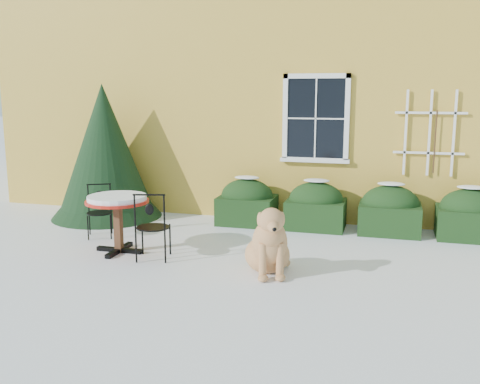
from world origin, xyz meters
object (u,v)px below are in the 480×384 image
(bistro_table, at_px, (117,205))
(patio_chair_near, at_px, (152,226))
(dog, at_px, (269,246))
(patio_chair_far, at_px, (99,211))
(evergreen_shrub, at_px, (105,164))

(bistro_table, distance_m, patio_chair_near, 0.73)
(patio_chair_near, relative_size, dog, 0.93)
(bistro_table, relative_size, patio_chair_far, 1.08)
(patio_chair_near, bearing_deg, patio_chair_far, -47.14)
(evergreen_shrub, bearing_deg, patio_chair_near, -48.27)
(evergreen_shrub, height_order, patio_chair_near, evergreen_shrub)
(dog, bearing_deg, patio_chair_far, 140.20)
(evergreen_shrub, distance_m, patio_chair_far, 1.64)
(patio_chair_near, xyz_separation_m, patio_chair_far, (-1.44, 0.95, -0.06))
(evergreen_shrub, xyz_separation_m, patio_chair_far, (0.64, -1.38, -0.61))
(bistro_table, relative_size, dog, 0.87)
(bistro_table, bearing_deg, evergreen_shrub, 123.45)
(bistro_table, bearing_deg, patio_chair_near, -16.18)
(bistro_table, height_order, patio_chair_near, patio_chair_near)
(evergreen_shrub, relative_size, patio_chair_far, 2.92)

